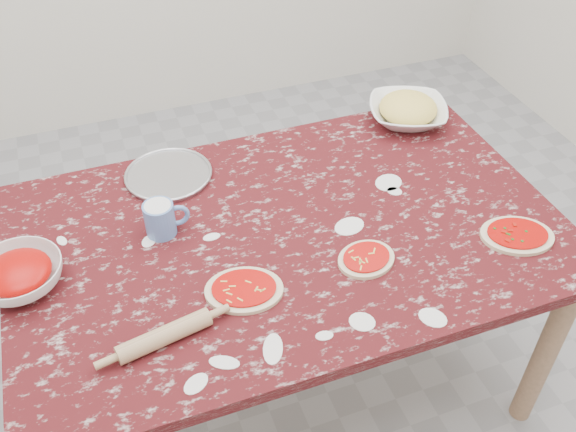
# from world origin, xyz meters

# --- Properties ---
(ground) EXTENTS (4.00, 4.00, 0.00)m
(ground) POSITION_xyz_m (0.00, 0.00, 0.00)
(ground) COLOR gray
(worktable) EXTENTS (1.60, 1.00, 0.75)m
(worktable) POSITION_xyz_m (0.00, 0.00, 0.67)
(worktable) COLOR #420F11
(worktable) RESTS_ON ground
(pizza_tray) EXTENTS (0.30, 0.30, 0.01)m
(pizza_tray) POSITION_xyz_m (-0.28, 0.37, 0.76)
(pizza_tray) COLOR #B2B2B7
(pizza_tray) RESTS_ON worktable
(sauce_bowl) EXTENTS (0.31, 0.31, 0.07)m
(sauce_bowl) POSITION_xyz_m (-0.74, 0.03, 0.79)
(sauce_bowl) COLOR white
(sauce_bowl) RESTS_ON worktable
(cheese_bowl) EXTENTS (0.36, 0.36, 0.07)m
(cheese_bowl) POSITION_xyz_m (0.60, 0.40, 0.78)
(cheese_bowl) COLOR white
(cheese_bowl) RESTS_ON worktable
(flour_mug) EXTENTS (0.13, 0.09, 0.10)m
(flour_mug) POSITION_xyz_m (-0.35, 0.11, 0.80)
(flour_mug) COLOR #5A81C3
(flour_mug) RESTS_ON worktable
(pizza_left) EXTENTS (0.24, 0.21, 0.02)m
(pizza_left) POSITION_xyz_m (-0.19, -0.19, 0.76)
(pizza_left) COLOR beige
(pizza_left) RESTS_ON worktable
(pizza_mid) EXTENTS (0.19, 0.17, 0.02)m
(pizza_mid) POSITION_xyz_m (0.16, -0.20, 0.76)
(pizza_mid) COLOR beige
(pizza_mid) RESTS_ON worktable
(pizza_right) EXTENTS (0.25, 0.22, 0.02)m
(pizza_right) POSITION_xyz_m (0.61, -0.26, 0.76)
(pizza_right) COLOR beige
(pizza_right) RESTS_ON worktable
(rolling_pin) EXTENTS (0.24, 0.09, 0.05)m
(rolling_pin) POSITION_xyz_m (-0.42, -0.28, 0.77)
(rolling_pin) COLOR tan
(rolling_pin) RESTS_ON worktable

